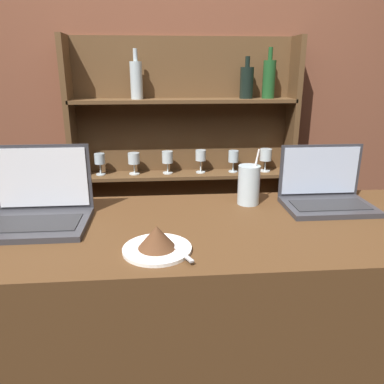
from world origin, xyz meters
name	(u,v)px	position (x,y,z in m)	size (l,w,h in m)	color
bar_counter	(172,366)	(0.00, 0.30, 0.54)	(2.15, 0.60, 1.08)	#4C3019
back_wall	(163,104)	(0.00, 1.50, 1.35)	(7.00, 0.06, 2.70)	brown
back_shelf	(185,179)	(0.12, 1.42, 0.91)	(1.30, 0.18, 1.72)	brown
laptop_near	(38,208)	(-0.41, 0.37, 1.13)	(0.31, 0.24, 0.24)	#333338
laptop_far	(325,193)	(0.56, 0.44, 1.13)	(0.30, 0.20, 0.21)	#333338
cake_plate	(157,241)	(-0.04, 0.14, 1.11)	(0.19, 0.19, 0.07)	white
water_glass	(249,185)	(0.29, 0.49, 1.15)	(0.08, 0.08, 0.20)	silver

